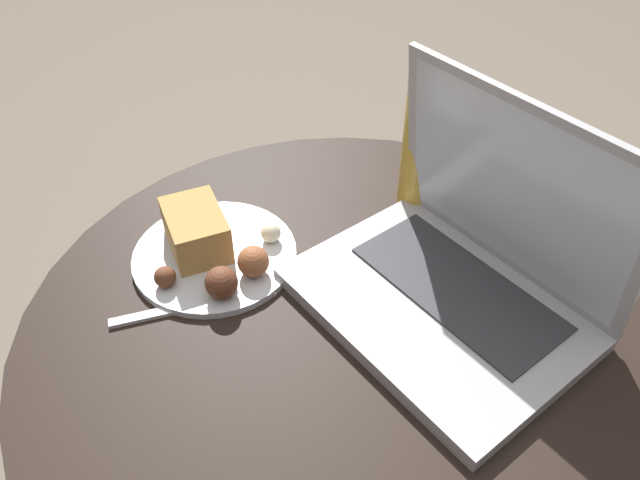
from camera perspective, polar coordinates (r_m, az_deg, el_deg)
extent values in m
cylinder|color=black|center=(0.94, 2.23, -18.41)|extent=(0.06, 0.06, 0.52)
cylinder|color=black|center=(0.71, 2.81, -7.54)|extent=(0.74, 0.74, 0.02)
cube|color=#B2B2B7|center=(0.71, 10.52, -6.06)|extent=(0.36, 0.31, 0.02)
cube|color=#333338|center=(0.73, 12.46, -4.24)|extent=(0.26, 0.18, 0.00)
cube|color=#B2B2B7|center=(0.70, 17.31, 4.51)|extent=(0.31, 0.13, 0.22)
cube|color=silver|center=(0.69, 17.15, 4.40)|extent=(0.28, 0.11, 0.20)
cylinder|color=gold|center=(0.82, 9.55, 8.11)|extent=(0.06, 0.06, 0.17)
cylinder|color=white|center=(0.77, 10.36, 14.00)|extent=(0.06, 0.06, 0.02)
cylinder|color=silver|center=(0.78, -9.58, -1.37)|extent=(0.20, 0.20, 0.01)
cube|color=tan|center=(0.77, -11.27, 0.90)|extent=(0.11, 0.11, 0.05)
sphere|color=beige|center=(0.78, -4.53, 0.67)|extent=(0.03, 0.03, 0.03)
sphere|color=brown|center=(0.71, -9.00, -3.87)|extent=(0.04, 0.04, 0.04)
sphere|color=brown|center=(0.74, -13.98, -3.30)|extent=(0.03, 0.03, 0.03)
sphere|color=#9E5B38|center=(0.73, -6.13, -1.96)|extent=(0.04, 0.04, 0.04)
cube|color=silver|center=(0.73, -13.68, -6.32)|extent=(0.09, 0.11, 0.00)
cube|color=silver|center=(0.73, -6.39, -4.82)|extent=(0.05, 0.06, 0.00)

